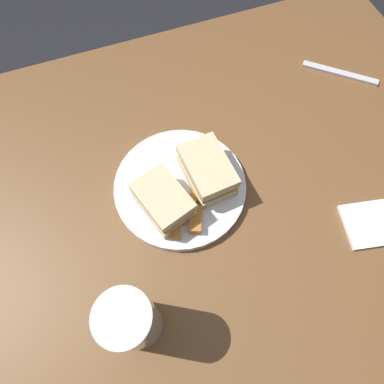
% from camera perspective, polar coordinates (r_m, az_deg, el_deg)
% --- Properties ---
extents(ground_plane, '(6.00, 6.00, 0.00)m').
position_cam_1_polar(ground_plane, '(1.40, 1.01, -14.55)').
color(ground_plane, black).
extents(dining_table, '(1.29, 0.99, 0.77)m').
position_cam_1_polar(dining_table, '(1.02, 1.36, -10.79)').
color(dining_table, brown).
rests_on(dining_table, ground).
extents(plate, '(0.26, 0.26, 0.02)m').
position_cam_1_polar(plate, '(0.67, -2.06, 0.91)').
color(plate, white).
rests_on(plate, dining_table).
extents(sandwich_half_left, '(0.10, 0.12, 0.06)m').
position_cam_1_polar(sandwich_half_left, '(0.61, -4.93, -1.55)').
color(sandwich_half_left, beige).
rests_on(sandwich_half_left, plate).
extents(sandwich_half_right, '(0.09, 0.12, 0.06)m').
position_cam_1_polar(sandwich_half_right, '(0.64, 2.62, 3.67)').
color(sandwich_half_right, beige).
rests_on(sandwich_half_right, plate).
extents(potato_wedge_front, '(0.05, 0.04, 0.01)m').
position_cam_1_polar(potato_wedge_front, '(0.64, 1.15, 0.05)').
color(potato_wedge_front, '#B77F33').
rests_on(potato_wedge_front, plate).
extents(potato_wedge_middle, '(0.04, 0.03, 0.02)m').
position_cam_1_polar(potato_wedge_middle, '(0.64, 3.50, -0.69)').
color(potato_wedge_middle, '#AD702D').
rests_on(potato_wedge_middle, plate).
extents(potato_wedge_back, '(0.03, 0.06, 0.02)m').
position_cam_1_polar(potato_wedge_back, '(0.62, -2.88, -5.50)').
color(potato_wedge_back, '#AD702D').
rests_on(potato_wedge_back, plate).
extents(potato_wedge_left_edge, '(0.04, 0.05, 0.02)m').
position_cam_1_polar(potato_wedge_left_edge, '(0.62, 0.58, -4.78)').
color(potato_wedge_left_edge, '#AD702D').
rests_on(potato_wedge_left_edge, plate).
extents(potato_wedge_right_edge, '(0.04, 0.04, 0.02)m').
position_cam_1_polar(potato_wedge_right_edge, '(0.64, 3.37, -0.13)').
color(potato_wedge_right_edge, '#AD702D').
rests_on(potato_wedge_right_edge, plate).
extents(pint_glass, '(0.08, 0.08, 0.17)m').
position_cam_1_polar(pint_glass, '(0.55, -10.03, -21.04)').
color(pint_glass, white).
rests_on(pint_glass, dining_table).
extents(napkin, '(0.13, 0.11, 0.01)m').
position_cam_1_polar(napkin, '(0.73, 28.55, -4.78)').
color(napkin, white).
rests_on(napkin, dining_table).
extents(fork, '(0.15, 0.13, 0.01)m').
position_cam_1_polar(fork, '(0.92, 24.01, 18.11)').
color(fork, silver).
rests_on(fork, dining_table).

